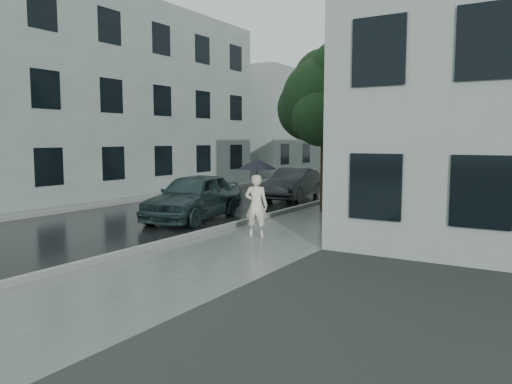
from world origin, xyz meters
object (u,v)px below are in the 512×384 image
Objects in this scene: pedestrian at (256,205)px; car_near at (194,197)px; lamp_post at (330,135)px; car_far at (293,184)px; street_tree at (326,100)px.

car_near is at bearing -40.96° from pedestrian.
lamp_post reaches higher than car_far.
lamp_post is 2.84m from car_far.
lamp_post is 1.11× the size of car_near.
car_far is at bearing 155.21° from lamp_post.
car_far is at bearing 78.44° from car_near.
car_near reaches higher than car_far.
lamp_post is at bearing 63.16° from car_near.
pedestrian reaches higher than car_near.
pedestrian is at bearing -85.68° from street_tree.
lamp_post is (-1.25, 8.05, 2.00)m from pedestrian.
street_tree is (-0.43, 5.70, 3.25)m from pedestrian.
car_far is (0.25, 6.80, -0.08)m from car_near.
car_near is (-2.06, -6.59, -2.09)m from lamp_post.
car_far is at bearing 135.76° from street_tree.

